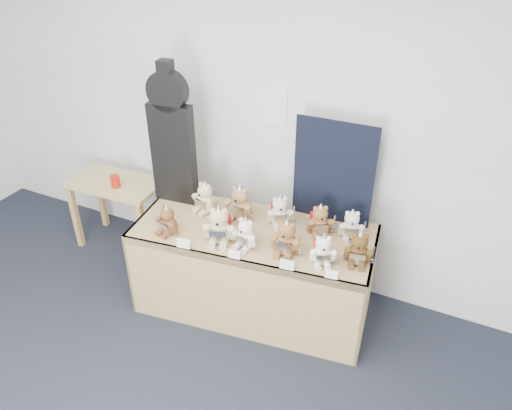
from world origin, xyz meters
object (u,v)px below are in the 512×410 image
at_px(teddy_front_centre, 246,234).
at_px(teddy_front_far_right, 323,251).
at_px(teddy_front_right, 286,239).
at_px(teddy_back_centre_right, 280,212).
at_px(teddy_back_centre_left, 240,204).
at_px(teddy_front_far_left, 167,221).
at_px(teddy_back_left, 205,198).
at_px(teddy_back_end, 351,226).
at_px(guitar_case, 172,136).
at_px(side_table, 117,193).
at_px(red_cup, 115,181).
at_px(teddy_back_right, 320,221).
at_px(teddy_front_left, 219,226).
at_px(teddy_front_end, 359,250).
at_px(display_table, 250,253).

bearing_deg(teddy_front_centre, teddy_front_far_right, 12.07).
xyz_separation_m(teddy_front_right, teddy_back_centre_right, (-0.18, 0.31, -0.01)).
bearing_deg(teddy_back_centre_left, teddy_front_far_left, -132.55).
relative_size(teddy_back_left, teddy_back_end, 1.09).
distance_m(guitar_case, teddy_back_centre_left, 0.73).
relative_size(side_table, red_cup, 7.76).
xyz_separation_m(teddy_front_right, teddy_back_left, (-0.78, 0.23, -0.01)).
xyz_separation_m(teddy_front_far_right, teddy_back_right, (-0.13, 0.32, 0.01)).
distance_m(teddy_back_centre_right, teddy_back_end, 0.53).
height_order(teddy_front_left, teddy_back_end, teddy_front_left).
bearing_deg(side_table, teddy_front_far_right, -12.96).
distance_m(teddy_back_centre_left, teddy_back_centre_right, 0.32).
bearing_deg(teddy_front_left, teddy_front_far_right, -13.19).
height_order(guitar_case, teddy_front_right, guitar_case).
relative_size(guitar_case, teddy_back_right, 4.32).
height_order(red_cup, teddy_front_right, teddy_front_right).
bearing_deg(teddy_front_end, side_table, 162.32).
bearing_deg(teddy_back_centre_right, guitar_case, 152.41).
xyz_separation_m(teddy_back_left, teddy_back_right, (0.91, 0.09, -0.00)).
distance_m(teddy_front_far_left, teddy_front_far_right, 1.15).
xyz_separation_m(display_table, teddy_front_end, (0.79, 0.04, 0.27)).
bearing_deg(teddy_back_right, teddy_front_far_right, -97.81).
distance_m(guitar_case, teddy_front_right, 1.20).
bearing_deg(teddy_back_left, teddy_back_end, 18.20).
distance_m(side_table, teddy_back_centre_left, 1.36).
distance_m(teddy_front_far_right, teddy_front_end, 0.24).
bearing_deg(side_table, teddy_front_right, -14.45).
xyz_separation_m(teddy_back_right, teddy_back_end, (0.22, 0.05, -0.00)).
xyz_separation_m(teddy_front_left, teddy_back_centre_right, (0.30, 0.39, -0.02)).
distance_m(teddy_front_right, teddy_back_right, 0.35).
height_order(guitar_case, teddy_front_far_right, guitar_case).
bearing_deg(teddy_front_end, red_cup, 164.00).
bearing_deg(teddy_back_left, teddy_back_centre_left, 16.61).
relative_size(side_table, teddy_back_left, 3.08).
bearing_deg(display_table, teddy_front_left, -146.79).
height_order(teddy_front_right, teddy_back_left, teddy_front_right).
bearing_deg(teddy_front_left, red_cup, 143.75).
bearing_deg(teddy_back_end, display_table, -174.48).
relative_size(guitar_case, teddy_back_end, 4.56).
xyz_separation_m(guitar_case, teddy_front_centre, (0.79, -0.34, -0.45)).
distance_m(teddy_back_centre_left, teddy_back_right, 0.63).
xyz_separation_m(display_table, teddy_back_right, (0.44, 0.25, 0.26)).
relative_size(display_table, teddy_front_right, 6.49).
bearing_deg(teddy_front_left, teddy_front_centre, -12.63).
distance_m(guitar_case, teddy_front_far_left, 0.66).
distance_m(teddy_front_centre, teddy_front_end, 0.78).
distance_m(teddy_front_far_right, teddy_back_left, 1.07).
bearing_deg(teddy_back_end, teddy_front_far_left, -176.10).
bearing_deg(side_table, display_table, -14.32).
relative_size(teddy_front_far_left, teddy_front_centre, 0.95).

